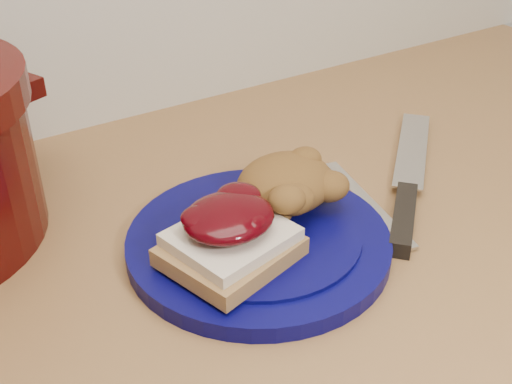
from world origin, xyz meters
TOP-DOWN VIEW (x-y plane):
  - plate at (0.04, 1.46)m, footprint 0.29×0.29m
  - sandwich at (-0.00, 1.44)m, footprint 0.13×0.12m
  - stuffing_mound at (0.09, 1.49)m, footprint 0.11×0.10m
  - chef_knife at (0.21, 1.45)m, footprint 0.24×0.22m
  - butter_knife at (0.18, 1.47)m, footprint 0.05×0.17m

SIDE VIEW (x-z plane):
  - butter_knife at x=0.18m, z-range 0.90..0.91m
  - plate at x=0.04m, z-range 0.90..0.92m
  - chef_knife at x=0.21m, z-range 0.90..0.92m
  - sandwich at x=0.00m, z-range 0.92..0.97m
  - stuffing_mound at x=0.09m, z-range 0.92..0.97m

